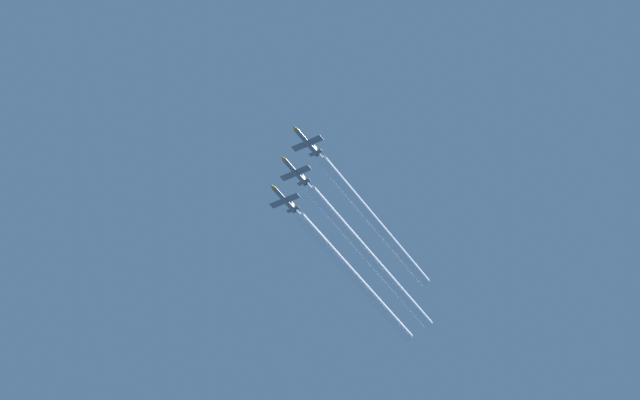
# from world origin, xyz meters

# --- Properties ---
(jet_lead) EXTENTS (8.56, 12.47, 3.00)m
(jet_lead) POSITION_xyz_m (-7.86, 7.47, 252.68)
(jet_lead) COLOR slate
(jet_second_echelon) EXTENTS (8.56, 12.47, 3.00)m
(jet_second_echelon) POSITION_xyz_m (-0.29, 0.81, 251.37)
(jet_second_echelon) COLOR slate
(jet_third_echelon) EXTENTS (8.56, 12.47, 3.00)m
(jet_third_echelon) POSITION_xyz_m (7.10, -5.82, 250.33)
(jet_third_echelon) COLOR slate
(smoke_trail_lead) EXTENTS (2.87, 60.27, 2.87)m
(smoke_trail_lead) POSITION_xyz_m (-7.86, -28.34, 252.65)
(smoke_trail_lead) COLOR white
(smoke_trail_second_echelon) EXTENTS (2.87, 69.96, 2.87)m
(smoke_trail_second_echelon) POSITION_xyz_m (-0.29, -39.85, 251.34)
(smoke_trail_second_echelon) COLOR white
(smoke_trail_third_echelon) EXTENTS (2.87, 64.77, 2.87)m
(smoke_trail_third_echelon) POSITION_xyz_m (7.10, -43.89, 250.30)
(smoke_trail_third_echelon) COLOR white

